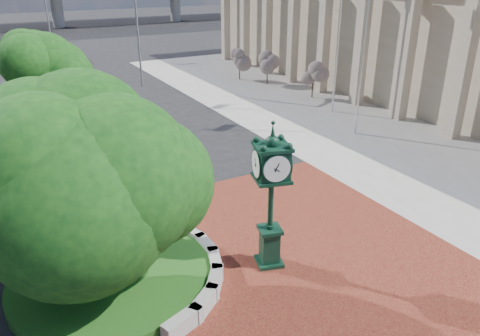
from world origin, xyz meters
The scene contains 17 objects.
ground centered at (0.00, 0.00, 0.00)m, with size 200.00×200.00×0.00m, color black.
plaza centered at (0.00, -1.00, 0.02)m, with size 12.00×12.00×0.04m, color maroon.
sidewalk centered at (16.00, 10.00, 0.02)m, with size 20.00×50.00×0.04m, color #9E9B93.
planter_wall centered at (-2.71, 0.00, 0.27)m, with size 2.96×6.77×0.54m.
grass_bed centered at (-5.00, 0.00, 0.20)m, with size 6.10×6.10×0.40m, color #1E4012.
civic_building centered at (23.60, 12.00, 4.33)m, with size 17.35×44.00×8.60m.
tree_planter centered at (-5.00, 0.00, 3.72)m, with size 5.20×5.20×6.33m.
tree_street centered at (-4.00, 18.00, 3.24)m, with size 4.40×4.40×5.45m.
post_clock centered at (-0.23, -1.47, 2.66)m, with size 1.20×1.20×4.84m.
parked_car centered at (0.78, 37.47, 0.70)m, with size 1.65×4.10×1.40m, color maroon.
flagpole_a centered at (11.11, 7.11, 5.13)m, with size 1.49×0.69×10.02m.
flagpole_b centered at (12.82, 11.30, 5.18)m, with size 1.52×0.59×10.10m.
street_lamp_near centered at (4.16, 24.72, 5.22)m, with size 1.89×0.94×8.90m.
street_lamp_far centered at (0.34, 44.59, 5.70)m, with size 2.17×0.56×9.73m.
shrub_near centered at (13.86, 14.92, 1.59)m, with size 1.20×1.20×2.20m.
shrub_mid centered at (13.19, 20.15, 1.59)m, with size 1.20×1.20×2.20m.
shrub_far centered at (12.05, 22.82, 1.59)m, with size 1.20×1.20×2.20m.
Camera 1 is at (-7.29, -12.29, 9.02)m, focal length 35.00 mm.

